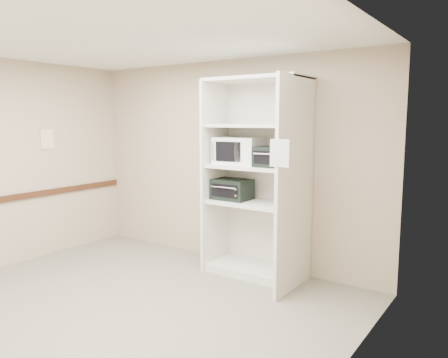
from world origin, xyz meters
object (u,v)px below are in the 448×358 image
Objects in this scene: microwave at (239,151)px; toaster_oven_lower at (232,189)px; toaster_oven_upper at (273,157)px; shelving_unit at (259,185)px.

toaster_oven_lower is at bearing -146.57° from microwave.
toaster_oven_upper is 0.74m from toaster_oven_lower.
shelving_unit is at bearing 164.57° from toaster_oven_upper.
shelving_unit is at bearing -11.13° from microwave.
microwave is (-0.32, 0.03, 0.41)m from shelving_unit.
toaster_oven_upper reaches higher than toaster_oven_lower.
shelving_unit is at bearing 2.53° from toaster_oven_lower.
microwave is 0.50m from toaster_oven_lower.
shelving_unit reaches higher than microwave.
shelving_unit is 5.84× the size of toaster_oven_upper.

